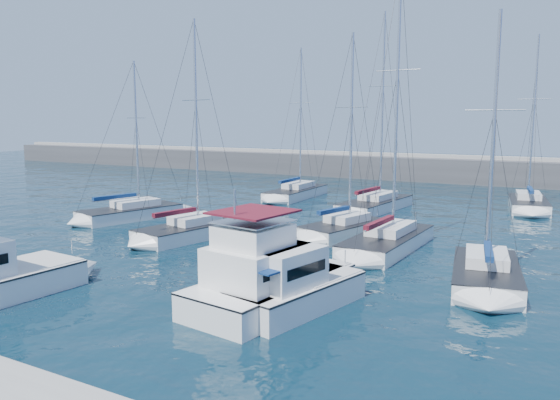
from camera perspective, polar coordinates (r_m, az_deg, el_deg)
The scene contains 12 objects.
ground at distance 26.29m, azimuth -8.11°, elevation -9.36°, with size 220.00×220.00×0.00m, color black.
breakwater at distance 73.82m, azimuth 16.97°, elevation 2.70°, with size 160.00×6.00×4.45m.
motor_yacht_stbd_inner at distance 23.67m, azimuth -1.48°, elevation -8.43°, with size 4.84×8.61×4.69m.
motor_yacht_stbd_outer at distance 23.25m, azimuth 1.40°, elevation -9.23°, with size 4.04×6.89×3.20m.
sailboat_mid_a at distance 45.63m, azimuth -15.30°, elevation -1.30°, with size 5.08×8.67×12.88m.
sailboat_mid_b at distance 37.44m, azimuth -9.33°, elevation -3.17°, with size 4.54×8.03×14.81m.
sailboat_mid_c at distance 37.83m, azimuth 6.67°, elevation -2.99°, with size 4.59×7.45×14.04m.
sailboat_mid_d at distance 34.47m, azimuth 11.20°, elevation -4.20°, with size 3.56×9.23×17.59m.
sailboat_mid_e at distance 28.70m, azimuth 20.73°, elevation -7.24°, with size 4.28×7.87×13.44m.
sailboat_back_a at distance 56.02m, azimuth 1.73°, elevation 0.79°, with size 3.25×9.43×15.43m.
sailboat_back_b at distance 48.93m, azimuth 9.95°, elevation -0.44°, with size 4.15×9.86×17.45m.
sailboat_back_c at distance 53.28m, azimuth 24.51°, elevation -0.36°, with size 4.21×8.40×15.61m.
Camera 1 is at (15.20, -19.90, 8.02)m, focal length 35.00 mm.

